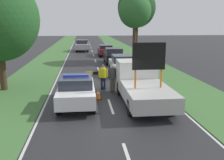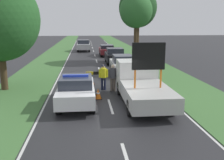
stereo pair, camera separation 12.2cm
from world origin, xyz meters
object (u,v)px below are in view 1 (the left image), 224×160
object	(u,v)px
traffic_cone_near_truck	(72,81)
queued_car_sedan_black	(114,56)
police_car	(76,90)
work_truck	(141,83)
traffic_cone_near_police	(91,80)
roadside_tree_near_left	(137,8)
queued_car_van_white	(122,64)
traffic_cone_centre_front	(144,83)
queued_car_wagon_maroon	(105,50)
traffic_cone_behind_barrier	(98,94)
road_barrier	(108,74)
queued_car_sedan_silver	(82,45)
police_officer	(103,75)
pedestrian_civilian	(113,76)
roadside_tree_mid_left	(135,11)

from	to	relation	value
traffic_cone_near_truck	queued_car_sedan_black	distance (m)	10.72
police_car	work_truck	size ratio (longest dim) A/B	0.78
traffic_cone_near_police	traffic_cone_near_truck	world-z (taller)	traffic_cone_near_truck
roadside_tree_near_left	queued_car_van_white	bearing A→B (deg)	-109.43
traffic_cone_centre_front	work_truck	bearing A→B (deg)	-105.72
traffic_cone_near_truck	queued_car_wagon_maroon	distance (m)	17.33
traffic_cone_near_police	traffic_cone_behind_barrier	distance (m)	3.63
police_car	road_barrier	xyz separation A→B (m)	(1.98, 3.45, 0.13)
queued_car_sedan_black	roadside_tree_near_left	world-z (taller)	roadside_tree_near_left
queued_car_wagon_maroon	queued_car_sedan_silver	bearing A→B (deg)	-63.26
police_officer	queued_car_wagon_maroon	distance (m)	18.30
traffic_cone_centre_front	queued_car_sedan_silver	size ratio (longest dim) A/B	0.15
queued_car_van_white	queued_car_sedan_black	distance (m)	6.06
traffic_cone_centre_front	roadside_tree_near_left	size ratio (longest dim) A/B	0.08
queued_car_van_white	roadside_tree_near_left	bearing A→B (deg)	-109.43
work_truck	roadside_tree_near_left	distance (m)	16.70
traffic_cone_near_police	traffic_cone_behind_barrier	bearing A→B (deg)	-85.47
police_car	queued_car_wagon_maroon	size ratio (longest dim) A/B	0.98
traffic_cone_near_police	queued_car_van_white	distance (m)	4.52
traffic_cone_near_police	traffic_cone_centre_front	world-z (taller)	traffic_cone_centre_front
traffic_cone_near_truck	queued_car_wagon_maroon	size ratio (longest dim) A/B	0.15
traffic_cone_behind_barrier	roadside_tree_near_left	xyz separation A→B (m)	(5.16, 15.03, 5.56)
pedestrian_civilian	traffic_cone_near_truck	bearing A→B (deg)	158.06
work_truck	police_car	bearing A→B (deg)	0.75
traffic_cone_centre_front	traffic_cone_near_truck	size ratio (longest dim) A/B	0.98
roadside_tree_mid_left	queued_car_van_white	bearing A→B (deg)	-109.35
traffic_cone_near_truck	work_truck	bearing A→B (deg)	-46.06
work_truck	queued_car_wagon_maroon	bearing A→B (deg)	-93.09
police_officer	roadside_tree_mid_left	size ratio (longest dim) A/B	0.22
road_barrier	police_officer	bearing A→B (deg)	-126.81
police_officer	pedestrian_civilian	distance (m)	0.68
traffic_cone_centre_front	queued_car_sedan_silver	world-z (taller)	queued_car_sedan_silver
queued_car_sedan_black	queued_car_wagon_maroon	bearing A→B (deg)	-87.63
traffic_cone_near_police	queued_car_sedan_black	bearing A→B (deg)	74.31
pedestrian_civilian	queued_car_wagon_maroon	size ratio (longest dim) A/B	0.37
traffic_cone_behind_barrier	queued_car_sedan_silver	xyz separation A→B (m)	(-0.95, 26.40, 0.59)
roadside_tree_near_left	queued_car_sedan_silver	bearing A→B (deg)	118.28
queued_car_wagon_maroon	road_barrier	bearing A→B (deg)	85.68
queued_car_wagon_maroon	roadside_tree_near_left	world-z (taller)	roadside_tree_near_left
police_car	queued_car_van_white	distance (m)	8.92
pedestrian_civilian	queued_car_sedan_silver	xyz separation A→B (m)	(-1.97, 24.72, -0.10)
work_truck	traffic_cone_near_police	world-z (taller)	work_truck
queued_car_wagon_maroon	roadside_tree_near_left	distance (m)	7.91
pedestrian_civilian	traffic_cone_near_police	size ratio (longest dim) A/B	2.84
pedestrian_civilian	traffic_cone_near_police	distance (m)	2.44
traffic_cone_behind_barrier	queued_car_van_white	distance (m)	7.62
queued_car_van_white	queued_car_sedan_black	world-z (taller)	queued_car_sedan_black
queued_car_van_white	queued_car_wagon_maroon	bearing A→B (deg)	-88.84
police_officer	queued_car_van_white	bearing A→B (deg)	-118.83
police_officer	queued_car_sedan_black	xyz separation A→B (m)	(1.98, 11.23, -0.14)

